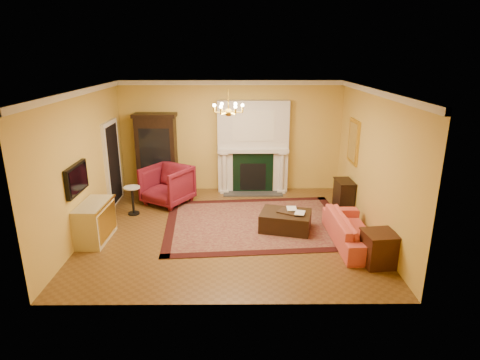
{
  "coord_description": "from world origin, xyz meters",
  "views": [
    {
      "loc": [
        0.18,
        -8.03,
        3.69
      ],
      "look_at": [
        0.23,
        0.3,
        1.03
      ],
      "focal_mm": 30.0,
      "sensor_mm": 36.0,
      "label": 1
    }
  ],
  "objects_px": {
    "pedestal_table": "(133,198)",
    "end_table": "(379,250)",
    "commode": "(95,222)",
    "coral_sofa": "(353,226)",
    "china_cabinet": "(157,155)",
    "leather_ottoman": "(286,221)",
    "console_table": "(344,195)",
    "wingback_armchair": "(167,183)"
  },
  "relations": [
    {
      "from": "wingback_armchair",
      "to": "coral_sofa",
      "type": "distance_m",
      "value": 4.7
    },
    {
      "from": "pedestal_table",
      "to": "commode",
      "type": "bearing_deg",
      "value": -107.22
    },
    {
      "from": "china_cabinet",
      "to": "leather_ottoman",
      "type": "distance_m",
      "value": 4.17
    },
    {
      "from": "china_cabinet",
      "to": "coral_sofa",
      "type": "bearing_deg",
      "value": -34.43
    },
    {
      "from": "wingback_armchair",
      "to": "console_table",
      "type": "distance_m",
      "value": 4.41
    },
    {
      "from": "china_cabinet",
      "to": "commode",
      "type": "xyz_separation_m",
      "value": [
        -0.73,
        -2.99,
        -0.64
      ]
    },
    {
      "from": "pedestal_table",
      "to": "leather_ottoman",
      "type": "relative_size",
      "value": 0.65
    },
    {
      "from": "leather_ottoman",
      "to": "pedestal_table",
      "type": "bearing_deg",
      "value": 179.97
    },
    {
      "from": "console_table",
      "to": "leather_ottoman",
      "type": "height_order",
      "value": "console_table"
    },
    {
      "from": "china_cabinet",
      "to": "leather_ottoman",
      "type": "bearing_deg",
      "value": -37.36
    },
    {
      "from": "china_cabinet",
      "to": "commode",
      "type": "distance_m",
      "value": 3.14
    },
    {
      "from": "commode",
      "to": "end_table",
      "type": "xyz_separation_m",
      "value": [
        5.45,
        -1.06,
        -0.1
      ]
    },
    {
      "from": "pedestal_table",
      "to": "commode",
      "type": "xyz_separation_m",
      "value": [
        -0.43,
        -1.37,
        0.0
      ]
    },
    {
      "from": "china_cabinet",
      "to": "leather_ottoman",
      "type": "height_order",
      "value": "china_cabinet"
    },
    {
      "from": "wingback_armchair",
      "to": "pedestal_table",
      "type": "distance_m",
      "value": 1.02
    },
    {
      "from": "china_cabinet",
      "to": "console_table",
      "type": "bearing_deg",
      "value": -14.4
    },
    {
      "from": "pedestal_table",
      "to": "console_table",
      "type": "distance_m",
      "value": 5.09
    },
    {
      "from": "china_cabinet",
      "to": "end_table",
      "type": "xyz_separation_m",
      "value": [
        4.72,
        -4.05,
        -0.73
      ]
    },
    {
      "from": "commode",
      "to": "console_table",
      "type": "bearing_deg",
      "value": 18.61
    },
    {
      "from": "china_cabinet",
      "to": "wingback_armchair",
      "type": "relative_size",
      "value": 1.94
    },
    {
      "from": "pedestal_table",
      "to": "end_table",
      "type": "xyz_separation_m",
      "value": [
        5.02,
        -2.43,
        -0.1
      ]
    },
    {
      "from": "wingback_armchair",
      "to": "leather_ottoman",
      "type": "bearing_deg",
      "value": 0.91
    },
    {
      "from": "wingback_armchair",
      "to": "pedestal_table",
      "type": "height_order",
      "value": "wingback_armchair"
    },
    {
      "from": "wingback_armchair",
      "to": "china_cabinet",
      "type": "bearing_deg",
      "value": 145.13
    },
    {
      "from": "wingback_armchair",
      "to": "coral_sofa",
      "type": "xyz_separation_m",
      "value": [
        4.1,
        -2.3,
        -0.15
      ]
    },
    {
      "from": "pedestal_table",
      "to": "coral_sofa",
      "type": "height_order",
      "value": "coral_sofa"
    },
    {
      "from": "end_table",
      "to": "console_table",
      "type": "height_order",
      "value": "console_table"
    },
    {
      "from": "pedestal_table",
      "to": "coral_sofa",
      "type": "xyz_separation_m",
      "value": [
        4.8,
        -1.56,
        -0.01
      ]
    },
    {
      "from": "pedestal_table",
      "to": "leather_ottoman",
      "type": "xyz_separation_m",
      "value": [
        3.52,
        -0.91,
        -0.19
      ]
    },
    {
      "from": "wingback_armchair",
      "to": "console_table",
      "type": "bearing_deg",
      "value": 25.71
    },
    {
      "from": "coral_sofa",
      "to": "end_table",
      "type": "distance_m",
      "value": 0.9
    },
    {
      "from": "pedestal_table",
      "to": "china_cabinet",
      "type": "bearing_deg",
      "value": 79.15
    },
    {
      "from": "coral_sofa",
      "to": "end_table",
      "type": "relative_size",
      "value": 3.26
    },
    {
      "from": "commode",
      "to": "wingback_armchair",
      "type": "bearing_deg",
      "value": 63.47
    },
    {
      "from": "pedestal_table",
      "to": "coral_sofa",
      "type": "bearing_deg",
      "value": -18.03
    },
    {
      "from": "leather_ottoman",
      "to": "console_table",
      "type": "bearing_deg",
      "value": 52.68
    },
    {
      "from": "pedestal_table",
      "to": "leather_ottoman",
      "type": "bearing_deg",
      "value": -14.56
    },
    {
      "from": "pedestal_table",
      "to": "end_table",
      "type": "bearing_deg",
      "value": -25.82
    },
    {
      "from": "china_cabinet",
      "to": "end_table",
      "type": "relative_size",
      "value": 3.42
    },
    {
      "from": "leather_ottoman",
      "to": "coral_sofa",
      "type": "bearing_deg",
      "value": -12.35
    },
    {
      "from": "wingback_armchair",
      "to": "pedestal_table",
      "type": "xyz_separation_m",
      "value": [
        -0.7,
        -0.73,
        -0.14
      ]
    },
    {
      "from": "commode",
      "to": "leather_ottoman",
      "type": "height_order",
      "value": "commode"
    }
  ]
}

